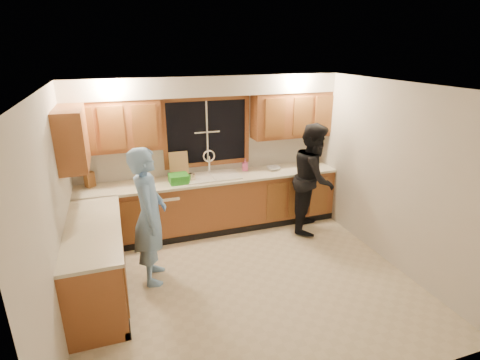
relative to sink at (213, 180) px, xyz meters
name	(u,v)px	position (x,y,z in m)	size (l,w,h in m)	color
floor	(246,281)	(0.00, -1.60, -0.86)	(4.20, 4.20, 0.00)	beige
ceiling	(247,86)	(0.00, -1.60, 1.64)	(4.20, 4.20, 0.00)	white
wall_back	(207,153)	(0.00, 0.30, 0.39)	(4.20, 4.20, 0.00)	beige
wall_left	(55,217)	(-2.10, -1.60, 0.39)	(3.80, 3.80, 0.00)	beige
wall_right	(390,175)	(2.10, -1.60, 0.39)	(3.80, 3.80, 0.00)	beige
base_cabinets_back	(213,204)	(0.00, 0.00, -0.42)	(4.20, 0.60, 0.88)	#96552B
base_cabinets_left	(97,262)	(-1.80, -1.25, -0.42)	(0.60, 1.90, 0.88)	#96552B
countertop_back	(213,179)	(0.00, -0.02, 0.04)	(4.20, 0.63, 0.04)	beige
countertop_left	(93,228)	(-1.79, -1.25, 0.04)	(0.63, 1.90, 0.04)	beige
upper_cabinets_left	(113,126)	(-1.43, 0.13, 0.96)	(1.35, 0.33, 0.75)	#96552B
upper_cabinets_right	(291,115)	(1.43, 0.13, 0.96)	(1.35, 0.33, 0.75)	#96552B
upper_cabinets_return	(72,138)	(-1.94, -0.48, 0.96)	(0.33, 0.90, 0.75)	#96552B
soffit	(208,85)	(0.00, 0.12, 1.49)	(4.20, 0.35, 0.30)	silver
window_frame	(207,132)	(0.00, 0.29, 0.74)	(1.44, 0.03, 1.14)	black
sink	(213,180)	(0.00, 0.00, 0.00)	(0.86, 0.52, 0.57)	white
dishwasher	(162,213)	(-0.85, -0.01, -0.45)	(0.60, 0.56, 0.82)	silver
stove	(96,289)	(-1.80, -1.82, -0.41)	(0.58, 0.75, 0.90)	silver
man	(150,216)	(-1.12, -1.13, 0.03)	(0.66, 0.43, 1.80)	#79AAE5
woman	(314,178)	(1.56, -0.50, 0.03)	(0.87, 0.68, 1.79)	black
knife_block	(90,179)	(-1.85, 0.17, 0.17)	(0.13, 0.10, 0.23)	brown
cutting_board	(179,164)	(-0.50, 0.22, 0.26)	(0.30, 0.02, 0.41)	tan
dish_crate	(179,179)	(-0.56, -0.09, 0.12)	(0.29, 0.27, 0.13)	green
soap_bottle	(245,165)	(0.61, 0.14, 0.16)	(0.09, 0.10, 0.21)	#DC538D
bowl	(273,168)	(1.08, 0.02, 0.08)	(0.23, 0.23, 0.06)	silver
can_left	(191,177)	(-0.37, -0.10, 0.12)	(0.07, 0.07, 0.13)	beige
can_right	(193,178)	(-0.33, -0.10, 0.12)	(0.07, 0.07, 0.12)	beige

